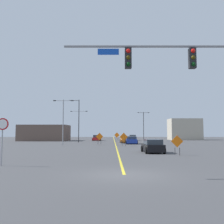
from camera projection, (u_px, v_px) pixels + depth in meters
name	position (u px, v px, depth m)	size (l,w,h in m)	color
ground	(125.00, 175.00, 12.42)	(203.22, 203.22, 0.00)	#444447
road_centre_stripe	(115.00, 140.00, 68.68)	(0.16, 112.90, 0.01)	yellow
traffic_signal_assembly	(194.00, 72.00, 12.82)	(10.06, 0.44, 6.89)	gray
stop_sign	(3.00, 132.00, 15.95)	(0.76, 0.07, 3.02)	gray
street_lamp_near_right	(144.00, 123.00, 75.10)	(3.64, 0.24, 8.19)	black
street_lamp_mid_left	(78.00, 119.00, 52.74)	(2.19, 0.24, 9.02)	black
street_lamp_far_left	(63.00, 118.00, 42.01)	(3.41, 0.24, 7.62)	gray
street_lamp_near_left	(79.00, 123.00, 60.75)	(4.14, 0.24, 7.39)	gray
construction_sign_left_shoulder	(100.00, 137.00, 43.80)	(1.31, 0.26, 2.03)	orange
construction_sign_median_near	(124.00, 138.00, 38.60)	(1.26, 0.29, 2.06)	orange
construction_sign_median_far	(117.00, 135.00, 60.46)	(1.28, 0.34, 2.10)	orange
construction_sign_left_lane	(177.00, 143.00, 23.13)	(1.13, 0.06, 1.85)	orange
car_blue_passing	(132.00, 140.00, 45.71)	(2.23, 4.34, 1.35)	#1E389E
car_orange_mid	(126.00, 140.00, 50.12)	(2.36, 4.62, 1.37)	orange
car_silver_distant	(133.00, 138.00, 63.80)	(2.10, 4.54, 1.47)	#B7BABF
car_black_near	(153.00, 146.00, 25.99)	(2.12, 4.03, 1.40)	black
car_red_far	(97.00, 138.00, 63.04)	(2.13, 3.89, 1.44)	red
roadside_building_west	(45.00, 133.00, 62.96)	(11.81, 7.81, 3.94)	brown
roadside_building_east	(185.00, 129.00, 70.50)	(8.61, 5.82, 5.92)	#B2A893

